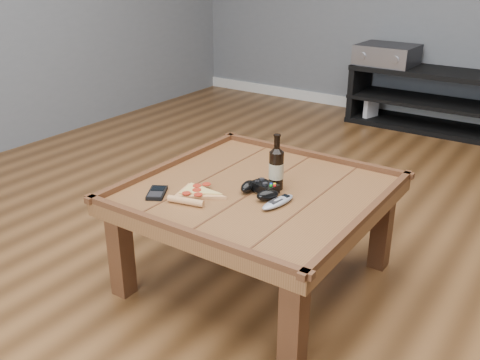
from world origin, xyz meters
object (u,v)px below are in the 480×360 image
Objects in this scene: media_console at (435,101)px; av_receiver at (387,55)px; beer_bottle at (276,167)px; pizza_slice at (195,194)px; coffee_table at (257,201)px; game_console at (371,110)px; smartphone at (157,193)px; game_controller at (261,189)px; remote_control at (278,202)px.

av_receiver is (-0.45, -0.01, 0.34)m from media_console.
media_console is 0.56m from av_receiver.
av_receiver is (-0.51, 2.69, 0.04)m from beer_bottle.
beer_bottle is at bearing 33.48° from pizza_slice.
game_console is (-0.52, 2.67, -0.29)m from coffee_table.
media_console is at bearing 53.59° from smartphone.
game_console is (-0.58, 2.62, -0.45)m from beer_bottle.
coffee_table is at bearing 148.34° from game_controller.
av_receiver is at bearing 62.07° from smartphone.
av_receiver is (-0.60, 2.83, 0.12)m from remote_control.
smartphone is 0.30× the size of av_receiver.
av_receiver reaches higher than smartphone.
game_controller is 1.04× the size of remote_control.
smartphone is 0.65× the size of game_console.
smartphone is 0.77× the size of remote_control.
coffee_table is 2.79m from av_receiver.
coffee_table is 5.29× the size of game_controller.
av_receiver is (-0.45, 2.74, 0.19)m from coffee_table.
coffee_table is at bearing -90.00° from media_console.
media_console is at bearing 104.84° from game_controller.
pizza_slice reaches higher than smartphone.
beer_bottle is at bearing -77.58° from av_receiver.
remote_control is 2.90m from av_receiver.
pizza_slice is at bearing -151.38° from remote_control.
beer_bottle reaches higher than pizza_slice.
game_console is (-0.20, 2.96, -0.36)m from smartphone.
av_receiver is at bearing 111.01° from remote_control.
remote_control is at bearing -29.85° from coffee_table.
smartphone is at bearing -163.21° from pizza_slice.
beer_bottle is 0.36m from pizza_slice.
pizza_slice is (-0.22, -0.16, -0.02)m from game_controller.
game_controller is 0.63× the size of pizza_slice.
pizza_slice is 2.14× the size of smartphone.
remote_control is at bearing 6.11° from pizza_slice.
beer_bottle reaches higher than av_receiver.
coffee_table is at bearing 35.66° from pizza_slice.
remote_control is at bearing -8.02° from game_controller.
av_receiver is 0.49m from game_console.
game_console is (-0.52, -0.08, -0.15)m from media_console.
media_console is 2.87× the size of av_receiver.
media_console is 3.06m from smartphone.
game_controller is 2.80m from game_console.
beer_bottle is at bearing -60.01° from game_console.
smartphone is at bearing -131.82° from game_controller.
game_console is (-0.56, 2.72, -0.37)m from game_controller.
game_controller reaches higher than media_console.
beer_bottle is at bearing 11.24° from smartphone.
media_console is at bearing 2.47° from av_receiver.
game_console is at bearing 112.64° from remote_control.
game_console is (-0.34, 2.88, -0.36)m from pizza_slice.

